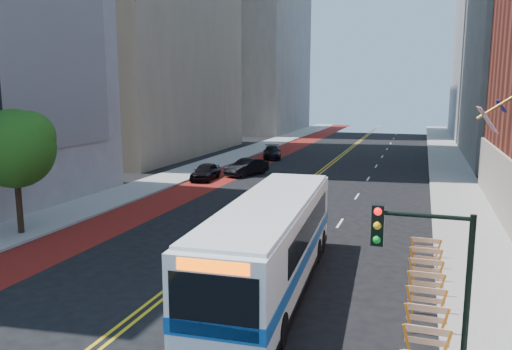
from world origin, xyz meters
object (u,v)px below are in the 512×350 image
at_px(car_c, 272,152).
at_px(street_tree, 16,146).
at_px(traffic_signal, 426,274).
at_px(car_b, 247,167).
at_px(car_a, 206,172).
at_px(transit_bus, 271,243).

bearing_deg(car_c, street_tree, -113.56).
distance_m(traffic_signal, car_b, 35.53).
distance_m(car_b, car_c, 11.96).
relative_size(street_tree, car_a, 1.55).
xyz_separation_m(street_tree, car_a, (2.45, 18.85, -4.18)).
bearing_deg(street_tree, transit_bus, -10.83).
distance_m(transit_bus, car_c, 38.66).
bearing_deg(transit_bus, car_c, 102.98).
distance_m(street_tree, traffic_signal, 22.79).
bearing_deg(car_a, traffic_signal, -61.71).
relative_size(transit_bus, car_c, 2.71).
distance_m(street_tree, car_a, 19.46).
xyz_separation_m(street_tree, car_b, (5.12, 22.27, -4.14)).
relative_size(traffic_signal, car_c, 1.03).
relative_size(street_tree, car_c, 1.36).
bearing_deg(car_b, car_c, 116.58).
bearing_deg(transit_bus, car_b, 107.91).
bearing_deg(transit_bus, street_tree, 165.60).
bearing_deg(street_tree, car_b, 77.06).
xyz_separation_m(street_tree, car_c, (4.01, 34.17, -4.19)).
relative_size(street_tree, car_b, 1.44).
relative_size(traffic_signal, transit_bus, 0.38).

